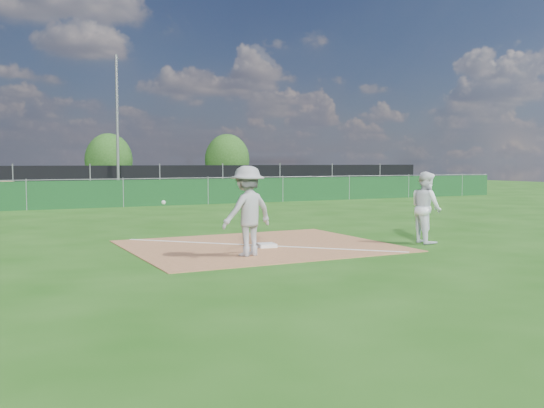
{
  "coord_description": "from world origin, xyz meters",
  "views": [
    {
      "loc": [
        -6.16,
        -11.91,
        2.01
      ],
      "look_at": [
        0.34,
        1.0,
        1.0
      ],
      "focal_mm": 40.0,
      "sensor_mm": 36.0,
      "label": 1
    }
  ],
  "objects_px": {
    "light_pole": "(117,126)",
    "first_base": "(266,245)",
    "tree_mid": "(109,160)",
    "runner": "(426,207)",
    "play_at_first": "(247,211)",
    "tree_right": "(227,160)",
    "car_right": "(174,180)",
    "car_mid": "(37,181)"
  },
  "relations": [
    {
      "from": "play_at_first",
      "to": "tree_right",
      "type": "distance_m",
      "value": 35.83
    },
    {
      "from": "play_at_first",
      "to": "tree_mid",
      "type": "distance_m",
      "value": 34.35
    },
    {
      "from": "first_base",
      "to": "play_at_first",
      "type": "distance_m",
      "value": 1.63
    },
    {
      "from": "light_pole",
      "to": "runner",
      "type": "relative_size",
      "value": 4.51
    },
    {
      "from": "tree_mid",
      "to": "tree_right",
      "type": "xyz_separation_m",
      "value": [
        9.16,
        -0.84,
        0.05
      ]
    },
    {
      "from": "car_mid",
      "to": "car_right",
      "type": "xyz_separation_m",
      "value": [
        8.77,
        -0.27,
        -0.06
      ]
    },
    {
      "from": "car_right",
      "to": "play_at_first",
      "type": "bearing_deg",
      "value": -173.36
    },
    {
      "from": "light_pole",
      "to": "car_mid",
      "type": "relative_size",
      "value": 1.7
    },
    {
      "from": "light_pole",
      "to": "tree_mid",
      "type": "distance_m",
      "value": 11.38
    },
    {
      "from": "first_base",
      "to": "tree_mid",
      "type": "height_order",
      "value": "tree_mid"
    },
    {
      "from": "light_pole",
      "to": "tree_right",
      "type": "distance_m",
      "value": 15.09
    },
    {
      "from": "car_right",
      "to": "tree_mid",
      "type": "bearing_deg",
      "value": 51.24
    },
    {
      "from": "first_base",
      "to": "car_mid",
      "type": "distance_m",
      "value": 27.87
    },
    {
      "from": "light_pole",
      "to": "car_mid",
      "type": "distance_m",
      "value": 7.58
    },
    {
      "from": "first_base",
      "to": "car_right",
      "type": "height_order",
      "value": "car_right"
    },
    {
      "from": "first_base",
      "to": "runner",
      "type": "distance_m",
      "value": 4.11
    },
    {
      "from": "first_base",
      "to": "runner",
      "type": "relative_size",
      "value": 0.23
    },
    {
      "from": "first_base",
      "to": "car_right",
      "type": "relative_size",
      "value": 0.08
    },
    {
      "from": "car_right",
      "to": "tree_mid",
      "type": "relative_size",
      "value": 1.2
    },
    {
      "from": "play_at_first",
      "to": "car_right",
      "type": "bearing_deg",
      "value": 75.43
    },
    {
      "from": "light_pole",
      "to": "play_at_first",
      "type": "distance_m",
      "value": 23.32
    },
    {
      "from": "light_pole",
      "to": "tree_right",
      "type": "relative_size",
      "value": 1.9
    },
    {
      "from": "play_at_first",
      "to": "runner",
      "type": "height_order",
      "value": "play_at_first"
    },
    {
      "from": "runner",
      "to": "play_at_first",
      "type": "bearing_deg",
      "value": 100.26
    },
    {
      "from": "light_pole",
      "to": "play_at_first",
      "type": "xyz_separation_m",
      "value": [
        -2.39,
        -22.99,
        -3.03
      ]
    },
    {
      "from": "light_pole",
      "to": "car_right",
      "type": "distance_m",
      "value": 8.11
    },
    {
      "from": "light_pole",
      "to": "first_base",
      "type": "bearing_deg",
      "value": -93.8
    },
    {
      "from": "car_right",
      "to": "tree_right",
      "type": "xyz_separation_m",
      "value": [
        5.92,
        4.77,
        1.45
      ]
    },
    {
      "from": "first_base",
      "to": "runner",
      "type": "xyz_separation_m",
      "value": [
        3.89,
        -1.02,
        0.82
      ]
    },
    {
      "from": "play_at_first",
      "to": "runner",
      "type": "bearing_deg",
      "value": -0.49
    },
    {
      "from": "tree_mid",
      "to": "light_pole",
      "type": "bearing_deg",
      "value": -99.07
    },
    {
      "from": "play_at_first",
      "to": "tree_mid",
      "type": "relative_size",
      "value": 0.64
    },
    {
      "from": "tree_mid",
      "to": "runner",
      "type": "bearing_deg",
      "value": -88.89
    },
    {
      "from": "first_base",
      "to": "runner",
      "type": "height_order",
      "value": "runner"
    },
    {
      "from": "first_base",
      "to": "play_at_first",
      "type": "bearing_deg",
      "value": -133.46
    },
    {
      "from": "runner",
      "to": "car_right",
      "type": "bearing_deg",
      "value": 5.57
    },
    {
      "from": "first_base",
      "to": "play_at_first",
      "type": "height_order",
      "value": "play_at_first"
    },
    {
      "from": "tree_right",
      "to": "light_pole",
      "type": "bearing_deg",
      "value": -136.85
    },
    {
      "from": "play_at_first",
      "to": "car_right",
      "type": "height_order",
      "value": "play_at_first"
    },
    {
      "from": "car_mid",
      "to": "tree_mid",
      "type": "bearing_deg",
      "value": -59.46
    },
    {
      "from": "tree_mid",
      "to": "tree_right",
      "type": "bearing_deg",
      "value": -5.23
    },
    {
      "from": "play_at_first",
      "to": "tree_mid",
      "type": "xyz_separation_m",
      "value": [
        4.16,
        34.08,
        1.15
      ]
    }
  ]
}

